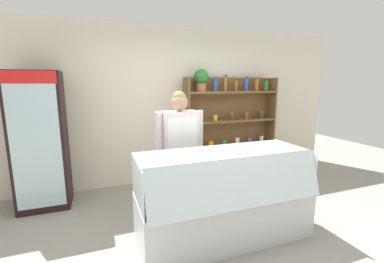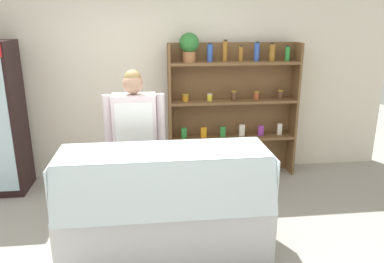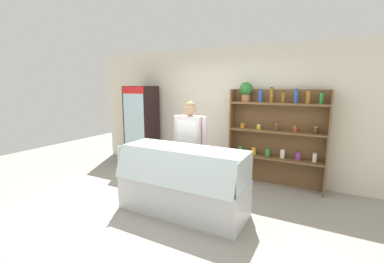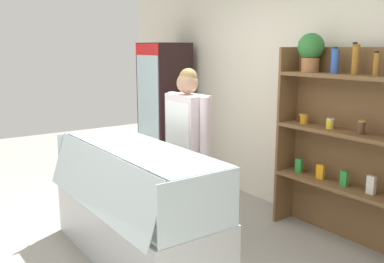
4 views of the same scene
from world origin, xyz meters
name	(u,v)px [view 2 (image 2 of 4)]	position (x,y,z in m)	size (l,w,h in m)	color
ground_plane	(161,249)	(0.00, 0.00, 0.00)	(12.00, 12.00, 0.00)	gray
back_wall	(153,79)	(0.00, 2.02, 1.35)	(6.80, 0.10, 2.70)	silver
shelving_unit	(228,99)	(1.02, 1.77, 1.10)	(1.77, 0.29, 1.98)	brown
deli_display_case	(165,221)	(0.05, -0.01, 0.31)	(1.94, 0.80, 1.01)	silver
shop_clerk	(135,132)	(-0.23, 0.74, 0.98)	(0.65, 0.25, 1.65)	#383D51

